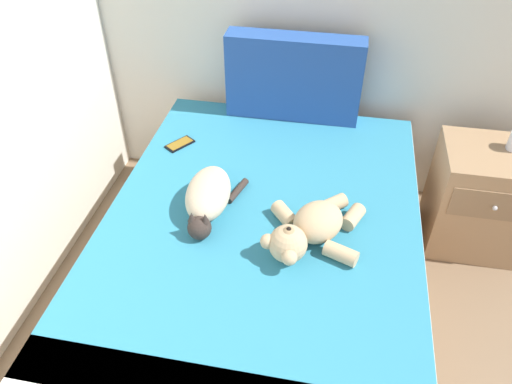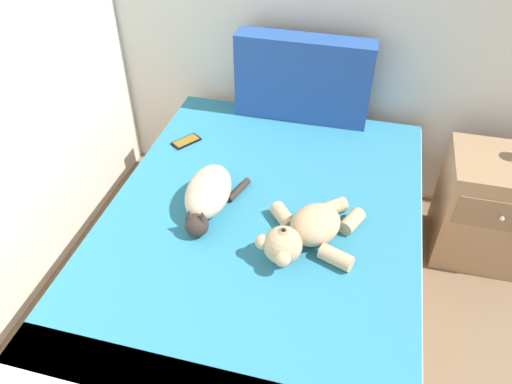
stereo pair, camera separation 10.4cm
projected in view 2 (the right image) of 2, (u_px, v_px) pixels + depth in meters
bed at (258, 269)px, 2.27m from camera, size 1.41×2.00×0.57m
patterned_cushion at (303, 79)px, 2.60m from camera, size 0.72×0.14×0.46m
cat at (208, 195)px, 2.12m from camera, size 0.25×0.43×0.15m
teddy_bear at (306, 231)px, 1.95m from camera, size 0.41×0.48×0.16m
cell_phone at (186, 141)px, 2.55m from camera, size 0.14×0.16×0.01m
nightstand at (488, 208)px, 2.55m from camera, size 0.49×0.45×0.60m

